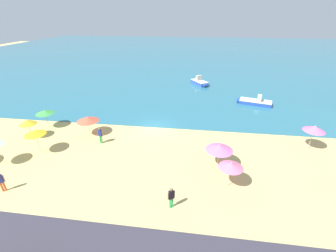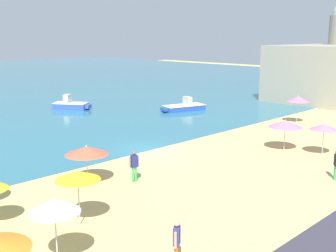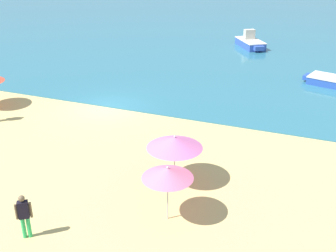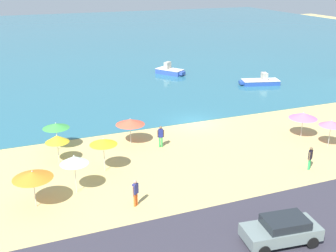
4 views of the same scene
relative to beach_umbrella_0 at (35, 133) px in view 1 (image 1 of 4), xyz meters
The scene contains 14 objects.
ground_plane 12.45m from the beach_umbrella_0, 33.73° to the left, with size 160.00×160.00×0.00m, color tan.
sea 62.67m from the beach_umbrella_0, 80.64° to the left, with size 150.00×110.00×0.05m, color #2A677C.
beach_umbrella_0 is the anchor object (origin of this frame).
beach_umbrella_1 17.99m from the beach_umbrella_0, ahead, with size 1.90×1.90×2.26m.
beach_umbrella_2 17.15m from the beach_umbrella_0, ahead, with size 2.37×2.37×2.23m.
beach_umbrella_4 5.28m from the beach_umbrella_0, 52.37° to the left, with size 2.37×2.37×2.18m.
beach_umbrella_7 5.80m from the beach_umbrella_0, 115.72° to the left, with size 2.09×2.09×2.24m.
beach_umbrella_8 26.83m from the beach_umbrella_0, ahead, with size 2.02×2.02×2.60m.
beach_umbrella_9 3.85m from the beach_umbrella_0, 136.98° to the left, with size 1.75×1.75×2.23m.
bather_0 5.93m from the beach_umbrella_0, 25.90° to the left, with size 0.56×0.30×1.79m.
bather_1 14.62m from the beach_umbrella_0, 20.96° to the right, with size 0.48×0.39×1.73m.
bather_2 5.47m from the beach_umbrella_0, 83.61° to the right, with size 0.49×0.38×1.74m.
skiff_nearshore 28.75m from the beach_umbrella_0, 34.31° to the left, with size 5.12×2.97×1.47m.
skiff_offshore 29.79m from the beach_umbrella_0, 58.89° to the left, with size 3.49×4.11×1.63m.
Camera 1 is at (4.71, -23.55, 12.38)m, focal length 24.00 mm.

